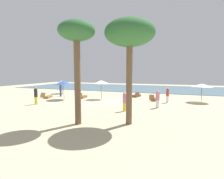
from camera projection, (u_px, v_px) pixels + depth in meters
ground_plane at (104, 101)px, 20.36m from camera, size 60.00×60.00×0.00m
ocean_water at (136, 88)px, 36.19m from camera, size 48.00×16.00×0.06m
umbrella_0 at (64, 83)px, 21.15m from camera, size 2.03×2.03×2.27m
umbrella_1 at (101, 82)px, 21.45m from camera, size 1.90×1.90×2.27m
umbrella_2 at (62, 82)px, 27.11m from camera, size 1.90×1.90×1.98m
umbrella_3 at (202, 85)px, 19.30m from camera, size 2.26×2.26×2.03m
lounger_0 at (47, 97)px, 22.57m from camera, size 1.09×1.77×0.72m
lounger_1 at (136, 96)px, 23.56m from camera, size 1.09×1.80×0.67m
lounger_2 at (83, 97)px, 22.55m from camera, size 0.74×1.73×0.69m
lounger_3 at (154, 99)px, 20.58m from camera, size 1.02×1.75×0.72m
person_0 at (36, 96)px, 18.10m from camera, size 0.46×0.46×1.79m
person_1 at (124, 101)px, 14.91m from camera, size 0.39×0.39×1.67m
person_2 at (61, 90)px, 23.88m from camera, size 0.37×0.37×1.80m
person_3 at (158, 99)px, 16.31m from camera, size 0.47×0.47×1.66m
person_4 at (167, 95)px, 18.96m from camera, size 0.42×0.42×1.66m
palm_0 at (77, 37)px, 10.84m from camera, size 2.26×2.26×6.44m
palm_1 at (130, 35)px, 10.81m from camera, size 3.10×3.10×6.55m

